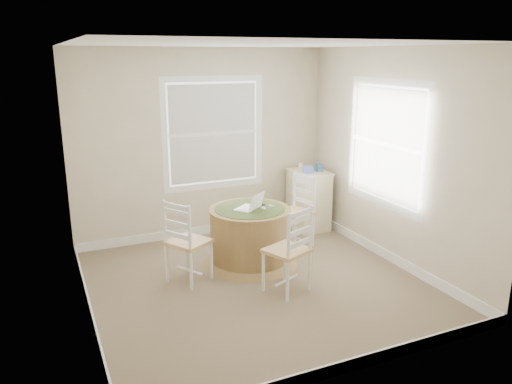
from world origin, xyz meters
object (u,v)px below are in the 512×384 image
round_table (250,233)px  chair_left (189,241)px  laptop (250,207)px  chair_right (294,212)px  chair_near (287,250)px  corner_chest (308,199)px

round_table → chair_left: chair_left is taller
round_table → laptop: 0.35m
chair_left → chair_right: same height
round_table → chair_near: bearing=-101.5°
chair_near → chair_right: (0.71, 1.14, 0.00)m
laptop → corner_chest: (1.32, 0.87, -0.30)m
laptop → corner_chest: bearing=176.5°
chair_right → round_table: bearing=-86.9°
round_table → chair_left: (-0.83, -0.18, 0.09)m
round_table → laptop: (-0.01, -0.01, 0.35)m
chair_left → corner_chest: bearing=-95.4°
chair_left → round_table: bearing=-109.1°
chair_right → laptop: size_ratio=2.33×
chair_right → laptop: 0.87m
chair_near → corner_chest: size_ratio=1.10×
round_table → chair_near: size_ratio=1.23×
corner_chest → chair_near: bearing=-123.6°
chair_near → laptop: chair_near is taller
chair_left → laptop: bearing=-109.8°
round_table → corner_chest: (1.32, 0.86, 0.05)m
laptop → chair_right: bearing=163.8°
chair_right → corner_chest: size_ratio=1.10×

